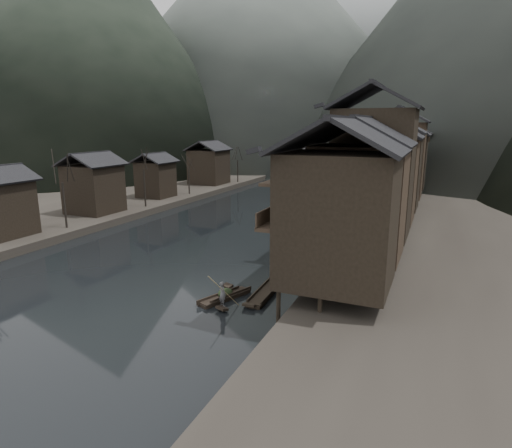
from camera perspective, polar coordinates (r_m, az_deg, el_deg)
The scene contains 13 objects.
water at distance 43.60m, azimuth -9.88°, elevation -4.24°, with size 300.00×300.00×0.00m, color black.
left_bank at distance 95.39m, azimuth -14.48°, elevation 5.36°, with size 40.00×200.00×1.20m, color #2D2823.
stilt_houses at distance 54.01m, azimuth 17.31°, elevation 8.42°, with size 9.00×67.60×16.63m.
left_houses at distance 70.37m, azimuth -15.19°, elevation 6.82°, with size 8.10×53.20×8.73m.
bare_trees at distance 63.46m, azimuth -16.10°, elevation 6.97°, with size 3.97×59.22×7.95m.
moored_sampans at distance 63.64m, azimuth 12.58°, elevation 1.35°, with size 3.17×72.30×0.47m.
midriver_boats at distance 90.62m, azimuth 8.61°, elevation 4.99°, with size 14.38×45.02×0.45m.
stone_bridge at distance 109.41m, azimuth 11.24°, elevation 8.86°, with size 40.00×6.00×9.00m.
hills at distance 206.42m, azimuth 20.32°, elevation 24.13°, with size 320.00×380.00×117.80m.
hero_sampan at distance 32.84m, azimuth -4.16°, elevation -9.62°, with size 2.56×4.82×0.43m.
cargo_heap at distance 32.84m, azimuth -4.14°, elevation -8.58°, with size 1.07×1.40×0.64m, color black.
boatman at distance 30.84m, azimuth -4.52°, elevation -8.86°, with size 0.67×0.44×1.85m, color #565558.
bamboo_pole at distance 29.93m, azimuth -4.26°, elevation -4.66°, with size 0.06×0.06×3.91m, color #8C7A51.
Camera 1 is at (23.08, -34.66, 12.92)m, focal length 30.00 mm.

